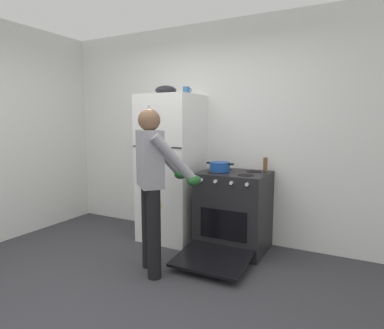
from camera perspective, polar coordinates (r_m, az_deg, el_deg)
ground at (r=3.00m, az=-13.86°, el=-22.33°), size 8.00×8.00×0.00m
kitchen_wall_back at (r=4.26m, az=3.28°, el=5.69°), size 6.00×0.10×2.70m
refrigerator at (r=4.13m, az=-3.50°, el=-0.62°), size 0.68×0.72×1.80m
stove_range at (r=3.85m, az=7.17°, el=-8.21°), size 0.76×1.22×0.91m
person_cook at (r=3.17m, az=-6.67°, el=-2.14°), size 0.66×0.69×1.60m
red_pot at (r=3.77m, az=4.85°, el=-0.38°), size 0.33×0.23×0.11m
coffee_mug at (r=4.06m, az=-0.96°, el=12.70°), size 0.11×0.08×0.10m
pepper_mill at (r=3.86m, az=12.62°, el=0.00°), size 0.05×0.05×0.16m
mixing_bowl at (r=4.15m, az=-4.57°, el=12.71°), size 0.26×0.26×0.12m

